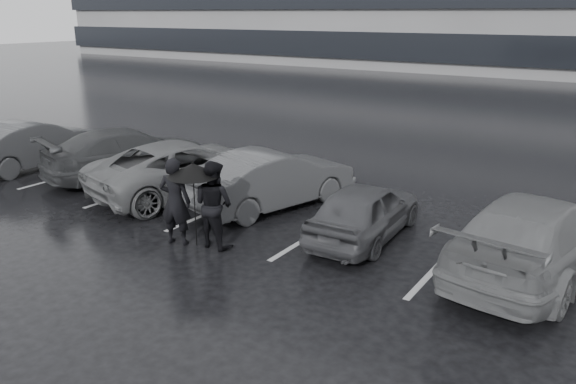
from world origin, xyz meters
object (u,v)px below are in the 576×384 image
(car_west_b, at_px, (185,168))
(pedestrian_right, at_px, (214,204))
(pedestrian_left, at_px, (175,201))
(car_east, at_px, (535,235))
(car_main, at_px, (365,210))
(car_west_d, at_px, (33,144))
(car_west_c, at_px, (128,153))
(car_west_a, at_px, (273,179))

(car_west_b, bearing_deg, pedestrian_right, 155.92)
(pedestrian_left, bearing_deg, car_east, -174.85)
(car_main, height_order, car_west_b, car_west_b)
(car_west_d, height_order, pedestrian_left, pedestrian_left)
(car_main, bearing_deg, car_east, -179.97)
(car_main, distance_m, car_west_b, 5.32)
(car_west_c, distance_m, pedestrian_left, 5.58)
(car_main, xyz_separation_m, car_west_d, (-11.14, -0.39, 0.11))
(car_main, bearing_deg, car_west_a, -15.31)
(car_west_b, distance_m, car_east, 8.64)
(car_main, bearing_deg, car_west_d, -0.90)
(car_east, bearing_deg, car_west_b, 7.00)
(car_west_a, height_order, car_west_d, car_west_d)
(pedestrian_left, bearing_deg, pedestrian_right, -172.51)
(car_west_c, height_order, car_west_d, car_west_d)
(car_west_c, relative_size, pedestrian_right, 2.70)
(car_east, xyz_separation_m, pedestrian_left, (-6.44, -2.59, 0.19))
(car_west_a, height_order, car_west_c, car_west_a)
(car_west_a, distance_m, pedestrian_right, 2.73)
(car_west_c, height_order, car_east, car_east)
(pedestrian_left, bearing_deg, car_west_a, -112.95)
(pedestrian_right, bearing_deg, car_east, -156.77)
(car_west_c, bearing_deg, car_west_d, 32.40)
(car_west_a, xyz_separation_m, car_west_d, (-8.36, -1.00, 0.01))
(car_west_a, height_order, car_west_b, car_west_a)
(car_east, distance_m, pedestrian_left, 6.94)
(car_west_a, xyz_separation_m, pedestrian_right, (0.41, -2.70, 0.19))
(car_main, relative_size, car_west_b, 0.71)
(car_west_b, xyz_separation_m, car_east, (8.64, -0.02, 0.03))
(car_main, relative_size, pedestrian_left, 1.96)
(car_main, xyz_separation_m, car_west_a, (-2.78, 0.61, 0.10))
(car_west_b, bearing_deg, car_main, -168.45)
(car_west_a, height_order, pedestrian_right, pedestrian_right)
(car_west_c, xyz_separation_m, pedestrian_left, (4.74, -2.92, 0.21))
(car_west_c, bearing_deg, pedestrian_left, 165.51)
(car_west_a, xyz_separation_m, car_west_b, (-2.53, -0.42, -0.00))
(pedestrian_left, height_order, pedestrian_right, pedestrian_left)
(car_west_c, xyz_separation_m, car_west_d, (-3.29, -0.90, 0.02))
(car_west_d, xyz_separation_m, pedestrian_left, (8.03, -2.03, 0.19))
(car_west_b, relative_size, car_east, 1.01)
(car_west_c, bearing_deg, car_west_b, -169.95)
(car_main, xyz_separation_m, car_west_b, (-5.31, 0.19, 0.09))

